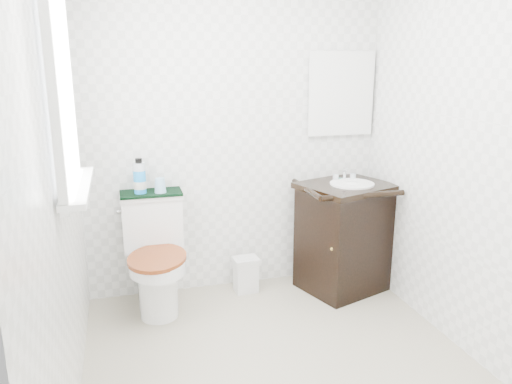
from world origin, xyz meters
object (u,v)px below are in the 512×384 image
vanity (344,234)px  cup (160,185)px  mouthwash_bottle (140,177)px  trash_bin (246,274)px  toilet (156,260)px

vanity → cup: vanity is taller
mouthwash_bottle → cup: size_ratio=2.40×
vanity → cup: (-1.33, 0.15, 0.43)m
trash_bin → cup: size_ratio=2.67×
vanity → trash_bin: (-0.73, 0.13, -0.29)m
vanity → mouthwash_bottle: size_ratio=3.81×
toilet → vanity: bearing=-2.6°
trash_bin → cup: cup is taller
trash_bin → mouthwash_bottle: size_ratio=1.11×
toilet → vanity: 1.40m
toilet → cup: bearing=53.4°
cup → trash_bin: bearing=-1.8°
vanity → mouthwash_bottle: (-1.46, 0.17, 0.49)m
trash_bin → mouthwash_bottle: bearing=177.0°
trash_bin → mouthwash_bottle: 1.07m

